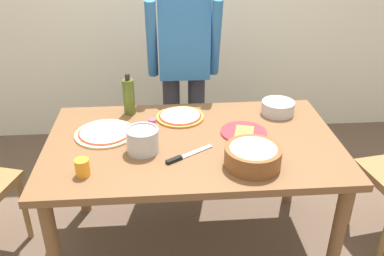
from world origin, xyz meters
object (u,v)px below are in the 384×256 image
(pizza_cooked_on_tray, at_px, (180,116))
(mixing_bowl_steel, at_px, (278,108))
(plate_with_slice, at_px, (244,132))
(popcorn_bowl, at_px, (253,155))
(cup_orange, at_px, (82,167))
(salt_shaker, at_px, (153,128))
(chef_knife, at_px, (184,156))
(dining_table, at_px, (193,154))
(pizza_raw_on_board, at_px, (105,133))
(person_cook, at_px, (184,63))
(olive_oil_bottle, at_px, (129,96))
(steel_pot, at_px, (143,140))

(pizza_cooked_on_tray, bearing_deg, mixing_bowl_steel, 1.25)
(plate_with_slice, relative_size, popcorn_bowl, 0.93)
(pizza_cooked_on_tray, bearing_deg, popcorn_bowl, -59.25)
(cup_orange, distance_m, salt_shaker, 0.49)
(chef_knife, bearing_deg, cup_orange, -166.22)
(chef_knife, bearing_deg, popcorn_bowl, -16.71)
(dining_table, distance_m, pizza_raw_on_board, 0.51)
(chef_knife, bearing_deg, pizza_raw_on_board, 147.27)
(pizza_cooked_on_tray, xyz_separation_m, plate_with_slice, (0.35, -0.23, -0.00))
(popcorn_bowl, bearing_deg, person_cook, 105.13)
(pizza_cooked_on_tray, height_order, salt_shaker, salt_shaker)
(person_cook, distance_m, olive_oil_bottle, 0.53)
(dining_table, distance_m, mixing_bowl_steel, 0.64)
(salt_shaker, height_order, chef_knife, salt_shaker)
(pizza_raw_on_board, bearing_deg, steel_pot, -41.85)
(olive_oil_bottle, bearing_deg, popcorn_bowl, -45.21)
(salt_shaker, bearing_deg, chef_knife, -55.81)
(dining_table, distance_m, plate_with_slice, 0.31)
(person_cook, distance_m, plate_with_slice, 0.78)
(popcorn_bowl, xyz_separation_m, olive_oil_bottle, (-0.63, 0.64, 0.05))
(chef_knife, bearing_deg, olive_oil_bottle, 119.36)
(popcorn_bowl, distance_m, mixing_bowl_steel, 0.63)
(olive_oil_bottle, bearing_deg, pizza_cooked_on_tray, -15.92)
(pizza_raw_on_board, distance_m, plate_with_slice, 0.78)
(dining_table, distance_m, olive_oil_bottle, 0.55)
(mixing_bowl_steel, height_order, steel_pot, steel_pot)
(popcorn_bowl, height_order, cup_orange, popcorn_bowl)
(salt_shaker, bearing_deg, steel_pot, -108.13)
(plate_with_slice, relative_size, chef_knife, 1.01)
(popcorn_bowl, relative_size, cup_orange, 3.29)
(dining_table, relative_size, pizza_raw_on_board, 4.74)
(pizza_raw_on_board, xyz_separation_m, plate_with_slice, (0.78, -0.05, -0.00))
(pizza_raw_on_board, bearing_deg, mixing_bowl_steel, 10.43)
(dining_table, distance_m, chef_knife, 0.21)
(popcorn_bowl, relative_size, steel_pot, 1.61)
(popcorn_bowl, bearing_deg, dining_table, 135.38)
(salt_shaker, bearing_deg, pizza_raw_on_board, 171.59)
(steel_pot, distance_m, cup_orange, 0.34)
(plate_with_slice, xyz_separation_m, mixing_bowl_steel, (0.26, 0.24, 0.03))
(person_cook, relative_size, salt_shaker, 15.28)
(pizza_raw_on_board, distance_m, pizza_cooked_on_tray, 0.47)
(pizza_raw_on_board, relative_size, chef_knife, 1.32)
(dining_table, relative_size, popcorn_bowl, 5.71)
(dining_table, height_order, pizza_raw_on_board, pizza_raw_on_board)
(person_cook, height_order, chef_knife, person_cook)
(pizza_raw_on_board, distance_m, olive_oil_bottle, 0.31)
(dining_table, bearing_deg, steel_pot, -161.30)
(popcorn_bowl, bearing_deg, salt_shaker, 145.70)
(person_cook, bearing_deg, cup_orange, -117.41)
(salt_shaker, bearing_deg, pizza_cooked_on_tray, 53.12)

